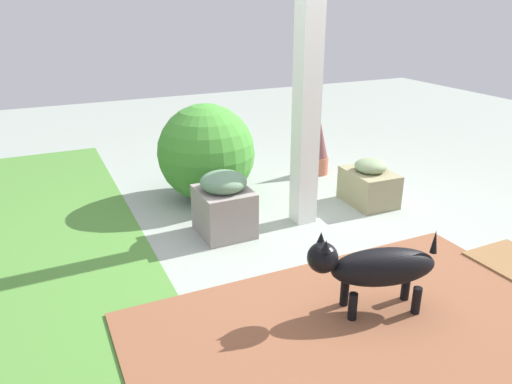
{
  "coord_description": "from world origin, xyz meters",
  "views": [
    {
      "loc": [
        -2.67,
        1.63,
        1.65
      ],
      "look_at": [
        0.38,
        0.22,
        0.32
      ],
      "focal_mm": 34.49,
      "sensor_mm": 36.0,
      "label": 1
    }
  ],
  "objects_px": {
    "stone_planter_mid": "(224,204)",
    "terracotta_pot_spiky": "(319,148)",
    "stone_planter_nearest": "(369,184)",
    "dog": "(374,267)",
    "round_shrub": "(206,152)",
    "porch_pillar": "(308,74)"
  },
  "relations": [
    {
      "from": "terracotta_pot_spiky",
      "to": "stone_planter_nearest",
      "type": "bearing_deg",
      "value": 179.08
    },
    {
      "from": "stone_planter_mid",
      "to": "dog",
      "type": "bearing_deg",
      "value": -163.77
    },
    {
      "from": "round_shrub",
      "to": "dog",
      "type": "height_order",
      "value": "round_shrub"
    },
    {
      "from": "round_shrub",
      "to": "terracotta_pot_spiky",
      "type": "bearing_deg",
      "value": -83.26
    },
    {
      "from": "porch_pillar",
      "to": "round_shrub",
      "type": "relative_size",
      "value": 2.74
    },
    {
      "from": "stone_planter_mid",
      "to": "dog",
      "type": "distance_m",
      "value": 1.34
    },
    {
      "from": "round_shrub",
      "to": "terracotta_pot_spiky",
      "type": "xyz_separation_m",
      "value": [
        0.14,
        -1.23,
        -0.15
      ]
    },
    {
      "from": "stone_planter_nearest",
      "to": "dog",
      "type": "xyz_separation_m",
      "value": [
        -1.31,
        0.96,
        0.12
      ]
    },
    {
      "from": "terracotta_pot_spiky",
      "to": "dog",
      "type": "height_order",
      "value": "terracotta_pot_spiky"
    },
    {
      "from": "terracotta_pot_spiky",
      "to": "dog",
      "type": "xyz_separation_m",
      "value": [
        -2.14,
        0.98,
        0.02
      ]
    },
    {
      "from": "terracotta_pot_spiky",
      "to": "dog",
      "type": "distance_m",
      "value": 2.36
    },
    {
      "from": "stone_planter_mid",
      "to": "round_shrub",
      "type": "distance_m",
      "value": 0.75
    },
    {
      "from": "dog",
      "to": "stone_planter_nearest",
      "type": "bearing_deg",
      "value": -36.42
    },
    {
      "from": "stone_planter_nearest",
      "to": "round_shrub",
      "type": "distance_m",
      "value": 1.42
    },
    {
      "from": "dog",
      "to": "terracotta_pot_spiky",
      "type": "bearing_deg",
      "value": -24.48
    },
    {
      "from": "stone_planter_mid",
      "to": "terracotta_pot_spiky",
      "type": "relative_size",
      "value": 0.87
    },
    {
      "from": "porch_pillar",
      "to": "dog",
      "type": "relative_size",
      "value": 3.14
    },
    {
      "from": "terracotta_pot_spiky",
      "to": "dog",
      "type": "bearing_deg",
      "value": 155.52
    },
    {
      "from": "porch_pillar",
      "to": "round_shrub",
      "type": "height_order",
      "value": "porch_pillar"
    },
    {
      "from": "round_shrub",
      "to": "dog",
      "type": "relative_size",
      "value": 1.15
    },
    {
      "from": "round_shrub",
      "to": "terracotta_pot_spiky",
      "type": "height_order",
      "value": "round_shrub"
    },
    {
      "from": "stone_planter_mid",
      "to": "dog",
      "type": "xyz_separation_m",
      "value": [
        -1.28,
        -0.37,
        0.06
      ]
    }
  ]
}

